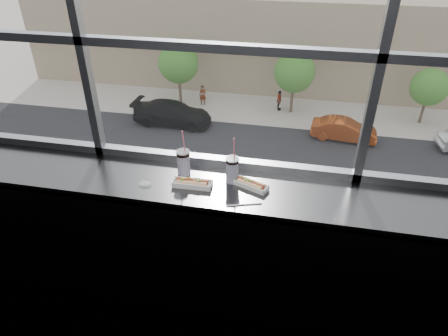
% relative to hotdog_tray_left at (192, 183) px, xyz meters
% --- Properties ---
extents(wall_back_lower, '(6.00, 0.00, 6.00)m').
position_rel_hotdog_tray_left_xyz_m(wall_back_lower, '(0.15, 0.32, -0.58)').
color(wall_back_lower, black).
rests_on(wall_back_lower, ground).
extents(counter, '(6.00, 0.55, 0.06)m').
position_rel_hotdog_tray_left_xyz_m(counter, '(0.15, 0.05, -0.06)').
color(counter, '#4F4F4F').
rests_on(counter, ground).
extents(counter_fascia, '(6.00, 0.04, 1.04)m').
position_rel_hotdog_tray_left_xyz_m(counter_fascia, '(0.15, -0.21, -0.58)').
color(counter_fascia, '#4F4F4F').
rests_on(counter_fascia, ground).
extents(hotdog_tray_left, '(0.28, 0.10, 0.07)m').
position_rel_hotdog_tray_left_xyz_m(hotdog_tray_left, '(0.00, 0.00, 0.00)').
color(hotdog_tray_left, white).
rests_on(hotdog_tray_left, counter).
extents(hotdog_tray_right, '(0.27, 0.18, 0.06)m').
position_rel_hotdog_tray_left_xyz_m(hotdog_tray_right, '(0.41, 0.07, -0.00)').
color(hotdog_tray_right, white).
rests_on(hotdog_tray_right, counter).
extents(soda_cup_left, '(0.10, 0.10, 0.38)m').
position_rel_hotdog_tray_left_xyz_m(soda_cup_left, '(-0.10, 0.14, 0.08)').
color(soda_cup_left, white).
rests_on(soda_cup_left, counter).
extents(soda_cup_right, '(0.10, 0.10, 0.37)m').
position_rel_hotdog_tray_left_xyz_m(soda_cup_right, '(0.26, 0.12, 0.08)').
color(soda_cup_right, white).
rests_on(soda_cup_right, counter).
extents(loose_straw, '(0.23, 0.08, 0.01)m').
position_rel_hotdog_tray_left_xyz_m(loose_straw, '(0.39, -0.14, -0.02)').
color(loose_straw, white).
rests_on(loose_straw, counter).
extents(wrapper, '(0.10, 0.07, 0.02)m').
position_rel_hotdog_tray_left_xyz_m(wrapper, '(-0.34, -0.05, -0.02)').
color(wrapper, silver).
rests_on(wrapper, counter).
extents(plaza_ground, '(120.00, 120.00, 0.00)m').
position_rel_hotdog_tray_left_xyz_m(plaza_ground, '(0.15, 43.82, -12.13)').
color(plaza_ground, '#ADA497').
rests_on(plaza_ground, ground).
extents(plaza_near, '(50.00, 14.00, 0.04)m').
position_rel_hotdog_tray_left_xyz_m(plaza_near, '(0.15, 7.32, -12.11)').
color(plaza_near, '#ADA497').
rests_on(plaza_near, plaza_ground).
extents(street_asphalt, '(80.00, 10.00, 0.06)m').
position_rel_hotdog_tray_left_xyz_m(street_asphalt, '(0.15, 20.32, -12.10)').
color(street_asphalt, black).
rests_on(street_asphalt, plaza_ground).
extents(far_sidewalk, '(80.00, 6.00, 0.04)m').
position_rel_hotdog_tray_left_xyz_m(far_sidewalk, '(0.15, 28.32, -12.11)').
color(far_sidewalk, '#ADA497').
rests_on(far_sidewalk, plaza_ground).
extents(far_building, '(50.00, 14.00, 8.00)m').
position_rel_hotdog_tray_left_xyz_m(far_building, '(0.15, 38.32, -8.13)').
color(far_building, gray).
rests_on(far_building, plaza_ground).
extents(car_near_d, '(2.93, 6.35, 2.07)m').
position_rel_hotdog_tray_left_xyz_m(car_near_d, '(6.28, 16.32, -11.03)').
color(car_near_d, silver).
rests_on(car_near_d, street_asphalt).
extents(car_far_b, '(3.06, 6.22, 2.00)m').
position_rel_hotdog_tray_left_xyz_m(car_far_b, '(4.00, 24.32, -11.07)').
color(car_far_b, '#A93F12').
rests_on(car_far_b, street_asphalt).
extents(car_near_b, '(2.91, 6.46, 2.12)m').
position_rel_hotdog_tray_left_xyz_m(car_near_b, '(-6.42, 16.32, -11.01)').
color(car_near_b, black).
rests_on(car_near_b, street_asphalt).
extents(car_far_a, '(3.09, 7.06, 2.33)m').
position_rel_hotdog_tray_left_xyz_m(car_far_a, '(-8.73, 24.32, -10.90)').
color(car_far_a, black).
rests_on(car_far_a, street_asphalt).
extents(pedestrian_a, '(0.89, 0.67, 2.00)m').
position_rel_hotdog_tray_left_xyz_m(pedestrian_a, '(-7.35, 28.37, -11.09)').
color(pedestrian_a, '#66605B').
rests_on(pedestrian_a, far_sidewalk).
extents(pedestrian_b, '(0.66, 0.88, 1.99)m').
position_rel_hotdog_tray_left_xyz_m(pedestrian_b, '(-0.95, 28.56, -11.09)').
color(pedestrian_b, '#66605B').
rests_on(pedestrian_b, far_sidewalk).
extents(tree_left, '(3.31, 3.31, 5.17)m').
position_rel_hotdog_tray_left_xyz_m(tree_left, '(-9.30, 28.32, -8.62)').
color(tree_left, '#47382B').
rests_on(tree_left, far_sidewalk).
extents(tree_center, '(3.21, 3.21, 5.02)m').
position_rel_hotdog_tray_left_xyz_m(tree_center, '(0.06, 28.32, -8.72)').
color(tree_center, '#47382B').
rests_on(tree_center, far_sidewalk).
extents(tree_right, '(2.77, 2.77, 4.32)m').
position_rel_hotdog_tray_left_xyz_m(tree_right, '(10.01, 28.32, -9.20)').
color(tree_right, '#47382B').
rests_on(tree_right, far_sidewalk).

